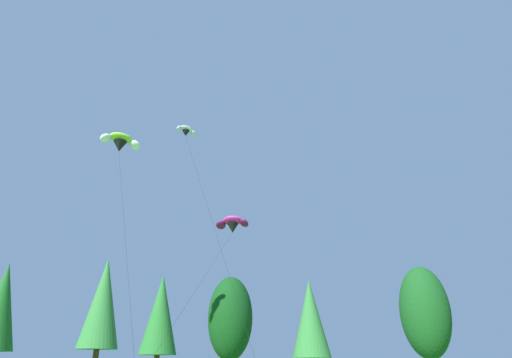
% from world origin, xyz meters
% --- Properties ---
extents(treeline_tree_a, '(4.58, 4.58, 13.54)m').
position_xyz_m(treeline_tree_a, '(-33.87, 43.80, 8.48)').
color(treeline_tree_a, '#472D19').
rests_on(treeline_tree_a, ground_plane).
extents(treeline_tree_b, '(4.81, 4.81, 14.60)m').
position_xyz_m(treeline_tree_b, '(-23.30, 48.30, 9.15)').
color(treeline_tree_b, '#472D19').
rests_on(treeline_tree_b, ground_plane).
extents(treeline_tree_c, '(4.24, 4.24, 12.00)m').
position_xyz_m(treeline_tree_c, '(-15.15, 47.35, 7.52)').
color(treeline_tree_c, '#472D19').
rests_on(treeline_tree_c, ground_plane).
extents(treeline_tree_d, '(4.81, 4.81, 11.17)m').
position_xyz_m(treeline_tree_d, '(-6.40, 46.09, 6.76)').
color(treeline_tree_d, '#472D19').
rests_on(treeline_tree_d, ground_plane).
extents(treeline_tree_e, '(3.91, 3.91, 10.52)m').
position_xyz_m(treeline_tree_e, '(2.27, 45.98, 6.59)').
color(treeline_tree_e, '#472D19').
rests_on(treeline_tree_e, ground_plane).
extents(treeline_tree_f, '(4.93, 4.93, 11.61)m').
position_xyz_m(treeline_tree_f, '(13.78, 47.07, 7.03)').
color(treeline_tree_f, '#472D19').
rests_on(treeline_tree_f, ground_plane).
extents(parafoil_kite_high_lime_white, '(9.66, 10.00, 20.41)m').
position_xyz_m(parafoil_kite_high_lime_white, '(-12.56, 30.00, 20.67)').
color(parafoil_kite_high_lime_white, '#93D633').
extents(parafoil_kite_mid_white, '(9.53, 9.93, 20.60)m').
position_xyz_m(parafoil_kite_mid_white, '(-6.40, 30.35, 21.22)').
color(parafoil_kite_mid_white, white).
extents(parafoil_kite_far_magenta, '(4.04, 22.28, 16.16)m').
position_xyz_m(parafoil_kite_far_magenta, '(-5.52, 43.03, 16.39)').
color(parafoil_kite_far_magenta, '#D12893').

